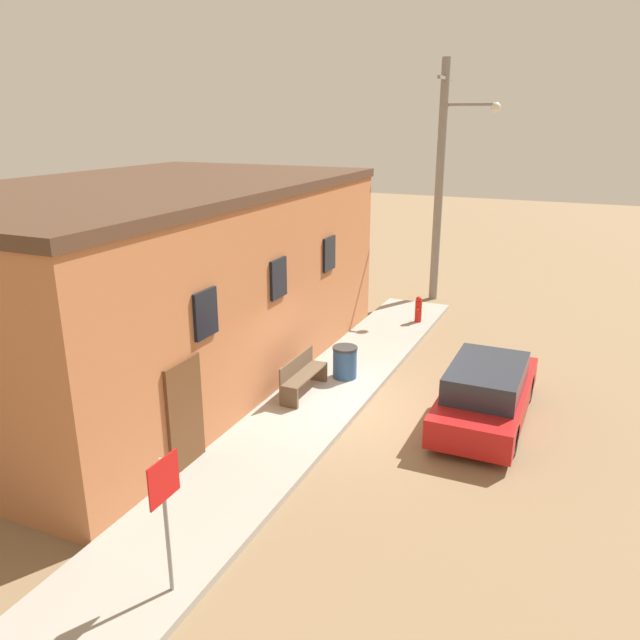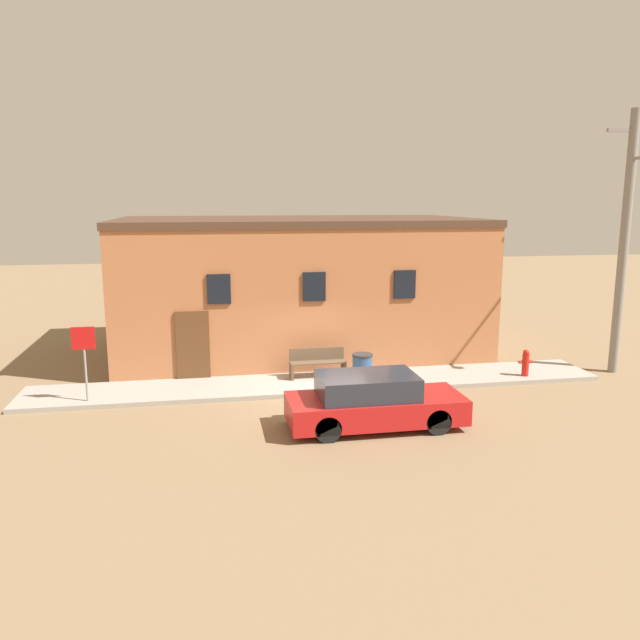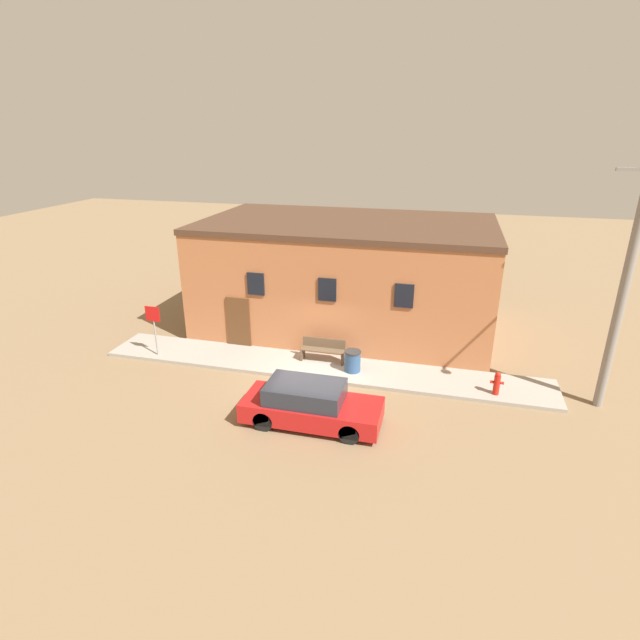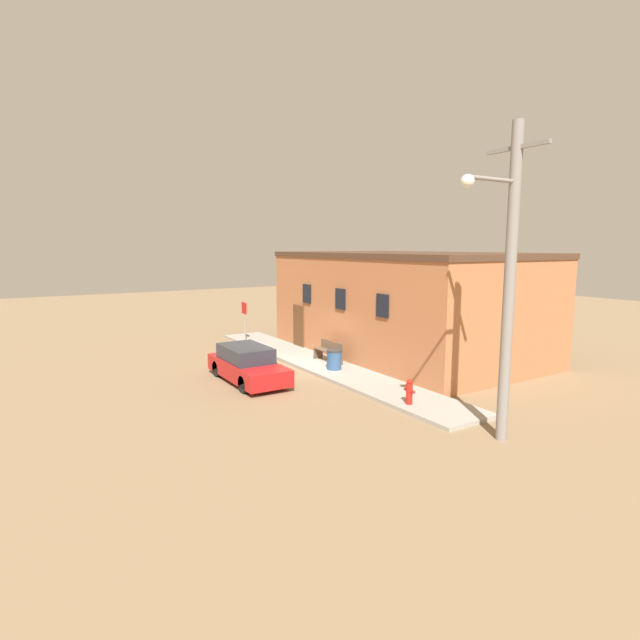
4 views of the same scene
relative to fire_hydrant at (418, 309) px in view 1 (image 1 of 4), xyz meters
The scene contains 9 objects.
ground_plane 6.38m from the fire_hydrant, behind, with size 80.00×80.00×0.00m, color #846B4C.
sidewalk 6.38m from the fire_hydrant, behind, with size 17.07×2.14×0.13m.
brick_building 8.43m from the fire_hydrant, 140.26° to the left, with size 12.53×7.34×4.83m.
fire_hydrant is the anchor object (origin of this frame).
stop_sign 12.89m from the fire_hydrant, behind, with size 0.61×0.06×2.04m.
bench 6.41m from the fire_hydrant, behind, with size 1.70×0.44×0.88m.
trash_bin 5.08m from the fire_hydrant, behind, with size 0.62×0.62×0.80m.
utility_pole 5.00m from the fire_hydrant, ahead, with size 1.80×2.00×8.17m.
parked_car 6.48m from the fire_hydrant, 151.55° to the right, with size 4.29×1.68×1.34m.
Camera 1 is at (-12.07, -4.33, 6.33)m, focal length 35.00 mm.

